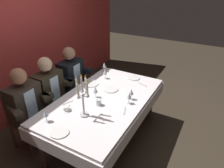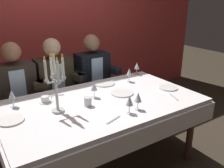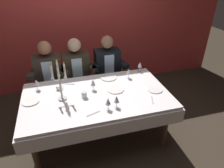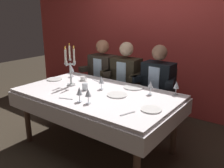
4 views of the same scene
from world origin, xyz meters
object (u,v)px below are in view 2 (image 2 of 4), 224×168
object	(u,v)px
wine_glass_3	(138,98)
water_tumbler_0	(88,102)
dinner_plate_0	(122,93)
wine_glass_4	(129,101)
coffee_cup_0	(45,100)
dinner_plate_3	(168,88)
dining_table	(102,112)
seated_diner_1	(54,79)
seated_diner_0	(16,86)
wine_glass_0	(137,66)
seated_diner_2	(92,72)
wine_glass_5	(129,72)
wine_glass_1	(12,95)
candelabra	(56,84)
wine_glass_2	(94,86)
dinner_plate_2	(104,83)
dinner_plate_1	(11,120)

from	to	relation	value
wine_glass_3	water_tumbler_0	world-z (taller)	wine_glass_3
dinner_plate_0	wine_glass_4	world-z (taller)	wine_glass_4
dinner_plate_0	coffee_cup_0	distance (m)	0.77
dinner_plate_3	dining_table	bearing A→B (deg)	172.30
dinner_plate_3	seated_diner_1	world-z (taller)	seated_diner_1
dinner_plate_0	seated_diner_0	xyz separation A→B (m)	(-0.88, 0.84, -0.01)
dinner_plate_0	wine_glass_0	distance (m)	0.69
wine_glass_4	seated_diner_2	xyz separation A→B (m)	(0.31, 1.24, -0.12)
wine_glass_5	water_tumbler_0	distance (m)	0.80
dinner_plate_0	wine_glass_1	bearing A→B (deg)	164.51
dinner_plate_0	wine_glass_0	bearing A→B (deg)	38.44
candelabra	dinner_plate_0	bearing A→B (deg)	2.70
dining_table	wine_glass_0	bearing A→B (deg)	30.37
coffee_cup_0	wine_glass_5	bearing A→B (deg)	2.09
wine_glass_2	wine_glass_4	xyz separation A→B (m)	(0.08, -0.47, -0.00)
dining_table	dinner_plate_0	world-z (taller)	dinner_plate_0
dinner_plate_2	wine_glass_2	size ratio (longest dim) A/B	1.52
dinner_plate_0	water_tumbler_0	world-z (taller)	water_tumbler_0
coffee_cup_0	wine_glass_3	bearing A→B (deg)	-43.35
wine_glass_3	water_tumbler_0	xyz separation A→B (m)	(-0.34, 0.31, -0.07)
dinner_plate_2	dinner_plate_3	bearing A→B (deg)	-44.48
dining_table	wine_glass_5	xyz separation A→B (m)	(0.55, 0.31, 0.23)
dinner_plate_2	water_tumbler_0	bearing A→B (deg)	-135.56
wine_glass_2	seated_diner_2	bearing A→B (deg)	62.70
wine_glass_3	dinner_plate_1	bearing A→B (deg)	158.27
candelabra	seated_diner_0	world-z (taller)	candelabra
wine_glass_0	seated_diner_1	size ratio (longest dim) A/B	0.13
wine_glass_3	seated_diner_1	xyz separation A→B (m)	(-0.33, 1.22, -0.12)
wine_glass_0	wine_glass_1	bearing A→B (deg)	-174.83
wine_glass_0	wine_glass_5	xyz separation A→B (m)	(-0.25, -0.16, 0.00)
seated_diner_0	wine_glass_1	bearing A→B (deg)	-104.31
wine_glass_2	wine_glass_5	size ratio (longest dim) A/B	1.00
wine_glass_3	wine_glass_5	world-z (taller)	same
wine_glass_0	wine_glass_4	world-z (taller)	same
dinner_plate_2	seated_diner_2	world-z (taller)	seated_diner_2
seated_diner_0	dinner_plate_1	bearing A→B (deg)	-105.03
dining_table	water_tumbler_0	world-z (taller)	water_tumbler_0
dinner_plate_3	wine_glass_0	world-z (taller)	wine_glass_0
wine_glass_1	wine_glass_5	size ratio (longest dim) A/B	1.00
wine_glass_0	wine_glass_5	world-z (taller)	same
wine_glass_5	water_tumbler_0	size ratio (longest dim) A/B	1.95
dining_table	candelabra	xyz separation A→B (m)	(-0.44, 0.01, 0.38)
dinner_plate_2	seated_diner_0	size ratio (longest dim) A/B	0.20
candelabra	wine_glass_2	size ratio (longest dim) A/B	3.34
dinner_plate_3	wine_glass_0	distance (m)	0.59
wine_glass_2	water_tumbler_0	world-z (taller)	wine_glass_2
wine_glass_3	wine_glass_5	distance (m)	0.75
wine_glass_2	seated_diner_1	bearing A→B (deg)	99.98
wine_glass_0	wine_glass_1	distance (m)	1.56
coffee_cup_0	wine_glass_1	bearing A→B (deg)	167.80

